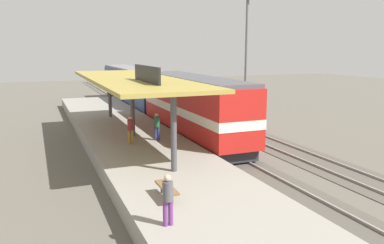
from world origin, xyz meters
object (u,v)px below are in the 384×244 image
at_px(platform_bench, 167,188).
at_px(passenger_carriage_single, 133,86).
at_px(locomotive, 193,107).
at_px(person_waiting, 157,125).
at_px(light_mast, 247,28).
at_px(person_boarding, 130,128).
at_px(person_walking, 168,197).

relative_size(platform_bench, passenger_carriage_single, 0.08).
height_order(locomotive, passenger_carriage_single, locomotive).
bearing_deg(person_waiting, locomotive, 36.64).
xyz_separation_m(platform_bench, locomotive, (6.00, 12.02, 1.07)).
height_order(locomotive, light_mast, light_mast).
xyz_separation_m(person_waiting, person_boarding, (-1.75, -0.36, 0.00)).
height_order(passenger_carriage_single, person_waiting, passenger_carriage_single).
xyz_separation_m(platform_bench, person_waiting, (2.51, 9.42, 0.51)).
relative_size(passenger_carriage_single, person_walking, 11.70).
bearing_deg(light_mast, person_walking, -125.48).
bearing_deg(passenger_carriage_single, person_boarding, -104.05).
height_order(platform_bench, person_waiting, person_waiting).
xyz_separation_m(locomotive, person_walking, (-6.67, -14.15, -0.56)).
relative_size(platform_bench, person_walking, 0.99).
height_order(person_waiting, person_boarding, same).
bearing_deg(locomotive, person_waiting, -143.36).
distance_m(person_walking, person_boarding, 11.28).
bearing_deg(person_waiting, light_mast, 37.76).
relative_size(light_mast, person_boarding, 6.84).
relative_size(passenger_carriage_single, light_mast, 1.71).
height_order(person_waiting, person_walking, same).
bearing_deg(person_walking, person_boarding, 82.76).
distance_m(platform_bench, person_boarding, 9.10).
height_order(locomotive, person_boarding, locomotive).
xyz_separation_m(passenger_carriage_single, person_walking, (-6.67, -32.15, -0.46)).
bearing_deg(person_boarding, passenger_carriage_single, 75.95).
distance_m(light_mast, person_walking, 25.77).
relative_size(locomotive, light_mast, 1.23).
distance_m(person_waiting, person_boarding, 1.79).
bearing_deg(platform_bench, person_boarding, 85.24).
xyz_separation_m(person_walking, person_boarding, (1.42, 11.19, 0.00)).
bearing_deg(passenger_carriage_single, platform_bench, -101.30).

